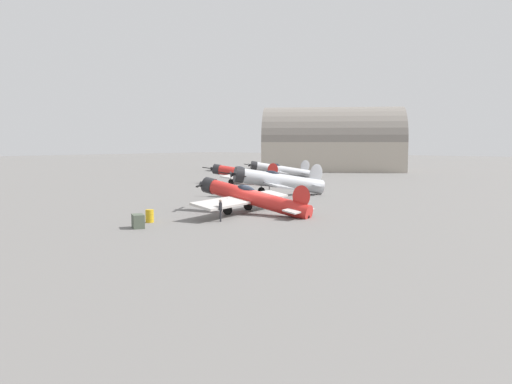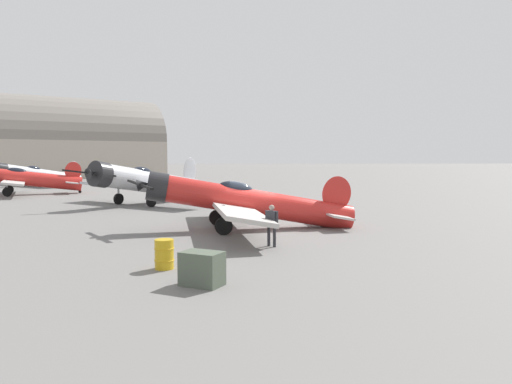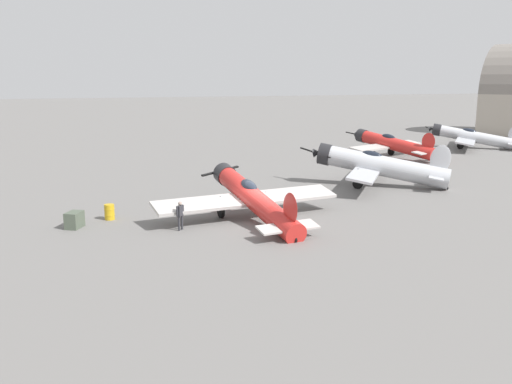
{
  "view_description": "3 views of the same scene",
  "coord_description": "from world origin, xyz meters",
  "px_view_note": "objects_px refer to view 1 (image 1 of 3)",
  "views": [
    {
      "loc": [
        -30.82,
        -25.35,
        5.74
      ],
      "look_at": [
        0.0,
        0.0,
        1.8
      ],
      "focal_mm": 34.77,
      "sensor_mm": 36.0,
      "label": 1
    },
    {
      "loc": [
        -23.38,
        1.07,
        3.54
      ],
      "look_at": [
        0.0,
        0.0,
        1.8
      ],
      "focal_mm": 34.17,
      "sensor_mm": 36.0,
      "label": 2
    },
    {
      "loc": [
        -10.03,
        -30.17,
        8.48
      ],
      "look_at": [
        0.0,
        0.0,
        1.8
      ],
      "focal_mm": 38.79,
      "sensor_mm": 36.0,
      "label": 3
    }
  ],
  "objects_px": {
    "airplane_foreground": "(250,197)",
    "airplane_mid_apron": "(276,181)",
    "ground_crew_mechanic": "(220,208)",
    "equipment_crate": "(138,221)",
    "airplane_far_line": "(243,173)",
    "fuel_drum": "(150,216)",
    "airplane_outer_stand": "(278,170)"
  },
  "relations": [
    {
      "from": "equipment_crate",
      "to": "fuel_drum",
      "type": "height_order",
      "value": "same"
    },
    {
      "from": "airplane_outer_stand",
      "to": "airplane_mid_apron",
      "type": "bearing_deg",
      "value": 77.69
    },
    {
      "from": "ground_crew_mechanic",
      "to": "fuel_drum",
      "type": "bearing_deg",
      "value": 179.53
    },
    {
      "from": "airplane_outer_stand",
      "to": "ground_crew_mechanic",
      "type": "distance_m",
      "value": 47.07
    },
    {
      "from": "airplane_mid_apron",
      "to": "equipment_crate",
      "type": "height_order",
      "value": "airplane_mid_apron"
    },
    {
      "from": "airplane_far_line",
      "to": "ground_crew_mechanic",
      "type": "xyz_separation_m",
      "value": [
        -26.45,
        -20.76,
        -0.5
      ]
    },
    {
      "from": "airplane_mid_apron",
      "to": "ground_crew_mechanic",
      "type": "bearing_deg",
      "value": 61.12
    },
    {
      "from": "airplane_far_line",
      "to": "ground_crew_mechanic",
      "type": "height_order",
      "value": "airplane_far_line"
    },
    {
      "from": "airplane_outer_stand",
      "to": "equipment_crate",
      "type": "bearing_deg",
      "value": 67.36
    },
    {
      "from": "airplane_mid_apron",
      "to": "airplane_outer_stand",
      "type": "height_order",
      "value": "airplane_mid_apron"
    },
    {
      "from": "airplane_far_line",
      "to": "fuel_drum",
      "type": "xyz_separation_m",
      "value": [
        -30.07,
        -17.11,
        -1.02
      ]
    },
    {
      "from": "airplane_foreground",
      "to": "ground_crew_mechanic",
      "type": "relative_size",
      "value": 7.23
    },
    {
      "from": "airplane_far_line",
      "to": "equipment_crate",
      "type": "height_order",
      "value": "airplane_far_line"
    },
    {
      "from": "ground_crew_mechanic",
      "to": "equipment_crate",
      "type": "height_order",
      "value": "ground_crew_mechanic"
    },
    {
      "from": "airplane_far_line",
      "to": "ground_crew_mechanic",
      "type": "relative_size",
      "value": 6.53
    },
    {
      "from": "airplane_foreground",
      "to": "airplane_mid_apron",
      "type": "relative_size",
      "value": 1.15
    },
    {
      "from": "airplane_foreground",
      "to": "equipment_crate",
      "type": "relative_size",
      "value": 8.96
    },
    {
      "from": "airplane_far_line",
      "to": "equipment_crate",
      "type": "bearing_deg",
      "value": 98.29
    },
    {
      "from": "airplane_foreground",
      "to": "fuel_drum",
      "type": "height_order",
      "value": "airplane_foreground"
    },
    {
      "from": "airplane_foreground",
      "to": "airplane_mid_apron",
      "type": "xyz_separation_m",
      "value": [
        12.57,
        6.87,
        0.31
      ]
    },
    {
      "from": "airplane_foreground",
      "to": "airplane_far_line",
      "type": "xyz_separation_m",
      "value": [
        21.91,
        19.83,
        0.16
      ]
    },
    {
      "from": "airplane_far_line",
      "to": "airplane_outer_stand",
      "type": "relative_size",
      "value": 1.0
    },
    {
      "from": "airplane_mid_apron",
      "to": "ground_crew_mechanic",
      "type": "distance_m",
      "value": 18.81
    },
    {
      "from": "airplane_mid_apron",
      "to": "airplane_far_line",
      "type": "relative_size",
      "value": 0.97
    },
    {
      "from": "equipment_crate",
      "to": "fuel_drum",
      "type": "distance_m",
      "value": 2.41
    },
    {
      "from": "airplane_foreground",
      "to": "equipment_crate",
      "type": "bearing_deg",
      "value": 74.49
    },
    {
      "from": "airplane_far_line",
      "to": "airplane_mid_apron",
      "type": "bearing_deg",
      "value": 122.66
    },
    {
      "from": "fuel_drum",
      "to": "equipment_crate",
      "type": "bearing_deg",
      "value": -147.09
    },
    {
      "from": "airplane_far_line",
      "to": "fuel_drum",
      "type": "height_order",
      "value": "airplane_far_line"
    },
    {
      "from": "ground_crew_mechanic",
      "to": "airplane_mid_apron",
      "type": "bearing_deg",
      "value": 69.34
    },
    {
      "from": "ground_crew_mechanic",
      "to": "equipment_crate",
      "type": "xyz_separation_m",
      "value": [
        -5.64,
        2.35,
        -0.53
      ]
    },
    {
      "from": "airplane_mid_apron",
      "to": "airplane_far_line",
      "type": "distance_m",
      "value": 15.98
    }
  ]
}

